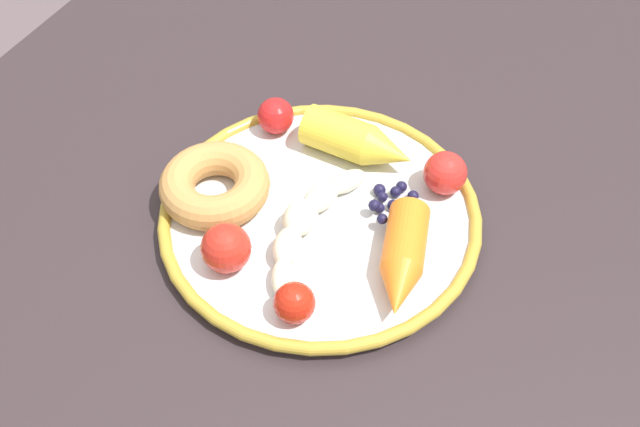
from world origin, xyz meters
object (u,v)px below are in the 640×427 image
at_px(carrot_yellow, 359,142).
at_px(tomato_near, 226,248).
at_px(dining_table, 353,276).
at_px(plate, 320,216).
at_px(donut, 215,185).
at_px(tomato_mid, 276,116).
at_px(tomato_extra, 445,173).
at_px(blueberry_pile, 394,204).
at_px(banana, 307,222).
at_px(carrot_orange, 403,260).
at_px(tomato_far, 289,301).

distance_m(carrot_yellow, tomato_near, 0.18).
height_order(dining_table, plate, plate).
distance_m(dining_table, donut, 0.18).
height_order(tomato_mid, tomato_extra, tomato_extra).
xyz_separation_m(carrot_yellow, donut, (0.11, -0.10, -0.00)).
relative_size(blueberry_pile, tomato_extra, 1.51).
distance_m(banana, tomato_near, 0.08).
xyz_separation_m(donut, tomato_mid, (-0.11, 0.01, 0.00)).
relative_size(dining_table, donut, 10.02).
distance_m(plate, tomato_near, 0.10).
height_order(carrot_orange, donut, carrot_orange).
relative_size(carrot_yellow, tomato_extra, 2.73).
distance_m(donut, tomato_mid, 0.11).
distance_m(dining_table, tomato_extra, 0.15).
xyz_separation_m(carrot_yellow, tomato_far, (0.19, 0.02, -0.00)).
height_order(banana, tomato_extra, tomato_extra).
bearing_deg(blueberry_pile, donut, -69.54).
bearing_deg(tomato_extra, tomato_mid, -91.24).
relative_size(plate, carrot_yellow, 2.64).
relative_size(dining_table, tomato_near, 23.55).
height_order(carrot_orange, tomato_extra, tomato_extra).
relative_size(tomato_near, tomato_extra, 1.06).
bearing_deg(plate, donut, -76.29).
height_order(dining_table, tomato_mid, tomato_mid).
bearing_deg(tomato_far, blueberry_pile, 166.46).
bearing_deg(banana, tomato_mid, -140.64).
relative_size(blueberry_pile, tomato_mid, 1.69).
relative_size(carrot_orange, carrot_yellow, 1.04).
xyz_separation_m(banana, blueberry_pile, (-0.06, 0.06, -0.01)).
bearing_deg(dining_table, tomato_extra, 134.15).
bearing_deg(tomato_extra, tomato_near, -39.80).
bearing_deg(tomato_mid, banana, 39.36).
bearing_deg(tomato_mid, donut, -3.92).
height_order(donut, tomato_mid, tomato_mid).
height_order(blueberry_pile, tomato_near, tomato_near).
distance_m(plate, banana, 0.03).
xyz_separation_m(dining_table, carrot_yellow, (-0.06, -0.03, 0.12)).
bearing_deg(blueberry_pile, tomato_near, -41.19).
bearing_deg(dining_table, carrot_yellow, -156.55).
bearing_deg(tomato_near, carrot_yellow, 163.96).
relative_size(carrot_yellow, donut, 1.10).
relative_size(tomato_mid, tomato_far, 1.06).
distance_m(blueberry_pile, tomato_far, 0.15).
bearing_deg(dining_table, donut, -71.27).
relative_size(donut, tomato_mid, 2.78).
xyz_separation_m(dining_table, tomato_mid, (-0.06, -0.12, 0.12)).
distance_m(carrot_orange, tomato_far, 0.10).
xyz_separation_m(banana, tomato_mid, (-0.11, -0.09, 0.01)).
height_order(banana, tomato_far, tomato_far).
relative_size(banana, carrot_orange, 1.44).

